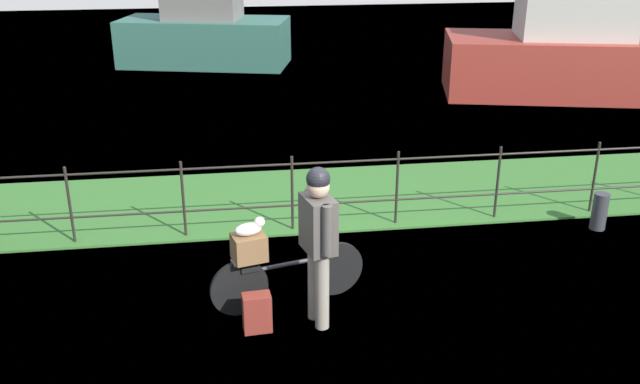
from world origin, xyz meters
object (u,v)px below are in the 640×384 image
at_px(cyclist_person, 318,233).
at_px(moored_boat_mid, 204,31).
at_px(backpack_on_paving, 257,313).
at_px(mooring_bollard, 600,211).
at_px(wooden_crate, 249,247).
at_px(bicycle_main, 287,277).
at_px(terrier_dog, 251,228).
at_px(moored_boat_near, 570,51).

height_order(cyclist_person, moored_boat_mid, moored_boat_mid).
height_order(backpack_on_paving, mooring_bollard, mooring_bollard).
bearing_deg(wooden_crate, cyclist_person, -23.73).
relative_size(bicycle_main, backpack_on_paving, 4.15).
bearing_deg(moored_boat_mid, terrier_dog, -87.15).
bearing_deg(wooden_crate, bicycle_main, 14.44).
bearing_deg(mooring_bollard, wooden_crate, -162.89).
xyz_separation_m(cyclist_person, moored_boat_mid, (-1.29, 13.23, -0.10)).
height_order(mooring_bollard, moored_boat_near, moored_boat_near).
relative_size(wooden_crate, cyclist_person, 0.19).
height_order(bicycle_main, backpack_on_paving, bicycle_main).
bearing_deg(backpack_on_paving, moored_boat_near, -135.21).
relative_size(cyclist_person, moored_boat_mid, 0.35).
height_order(bicycle_main, cyclist_person, cyclist_person).
distance_m(bicycle_main, wooden_crate, 0.58).
bearing_deg(backpack_on_paving, bicycle_main, -131.62).
bearing_deg(backpack_on_paving, mooring_bollard, -163.19).
height_order(wooden_crate, backpack_on_paving, wooden_crate).
relative_size(terrier_dog, backpack_on_paving, 0.81).
bearing_deg(bicycle_main, moored_boat_mid, 94.49).
bearing_deg(mooring_bollard, cyclist_person, -156.57).
xyz_separation_m(cyclist_person, backpack_on_paving, (-0.62, -0.06, -0.80)).
distance_m(backpack_on_paving, moored_boat_near, 11.57).
xyz_separation_m(bicycle_main, moored_boat_mid, (-1.01, 12.83, 0.57)).
xyz_separation_m(wooden_crate, mooring_bollard, (4.64, 1.43, -0.50)).
relative_size(cyclist_person, backpack_on_paving, 4.21).
height_order(cyclist_person, backpack_on_paving, cyclist_person).
height_order(terrier_dog, mooring_bollard, terrier_dog).
bearing_deg(backpack_on_paving, cyclist_person, -178.84).
xyz_separation_m(wooden_crate, backpack_on_paving, (0.04, -0.35, -0.55)).
xyz_separation_m(backpack_on_paving, moored_boat_mid, (-0.66, 13.29, 0.70)).
distance_m(bicycle_main, mooring_bollard, 4.45).
xyz_separation_m(bicycle_main, backpack_on_paving, (-0.34, -0.45, -0.13)).
distance_m(mooring_bollard, moored_boat_near, 7.59).
distance_m(backpack_on_paving, moored_boat_mid, 13.32).
relative_size(bicycle_main, terrier_dog, 5.12).
bearing_deg(terrier_dog, cyclist_person, -24.97).
bearing_deg(moored_boat_mid, cyclist_person, -84.45).
height_order(terrier_dog, moored_boat_near, moored_boat_near).
xyz_separation_m(bicycle_main, moored_boat_near, (7.20, 8.28, 0.66)).
relative_size(terrier_dog, mooring_bollard, 0.65).
bearing_deg(mooring_bollard, moored_boat_near, 66.99).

